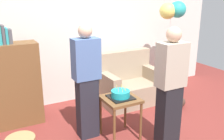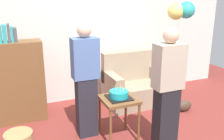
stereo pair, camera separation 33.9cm
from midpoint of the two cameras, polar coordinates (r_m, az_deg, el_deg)
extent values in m
cube|color=silver|center=(4.87, -3.18, 9.09)|extent=(6.00, 0.10, 2.70)
cube|color=gray|center=(4.82, 7.29, -5.31)|extent=(1.10, 0.70, 0.40)
cube|color=gray|center=(4.89, 5.94, 1.01)|extent=(1.10, 0.16, 0.56)
cube|color=gray|center=(4.50, 2.23, -2.44)|extent=(0.16, 0.70, 0.24)
cube|color=gray|center=(4.95, 12.17, -1.01)|extent=(0.16, 0.70, 0.24)
cube|color=brown|center=(4.25, -18.13, -2.64)|extent=(0.80, 0.36, 1.30)
cube|color=teal|center=(4.06, -20.71, 7.63)|extent=(0.06, 0.21, 0.26)
cube|color=#4C4C51|center=(4.06, -19.92, 7.77)|extent=(0.04, 0.20, 0.27)
cube|color=teal|center=(4.07, -19.28, 7.56)|extent=(0.04, 0.19, 0.23)
cube|color=#4C4C51|center=(4.07, -18.61, 7.48)|extent=(0.05, 0.17, 0.21)
cube|color=brown|center=(3.56, 4.30, -6.61)|extent=(0.48, 0.48, 0.04)
cylinder|color=brown|center=(3.45, 2.58, -13.15)|extent=(0.04, 0.04, 0.57)
cylinder|color=brown|center=(3.62, 8.75, -11.74)|extent=(0.04, 0.04, 0.57)
cylinder|color=brown|center=(3.78, -0.14, -10.21)|extent=(0.04, 0.04, 0.57)
cylinder|color=brown|center=(3.94, 5.58, -9.10)|extent=(0.04, 0.04, 0.57)
cube|color=black|center=(3.55, 4.31, -6.20)|extent=(0.32, 0.32, 0.02)
cylinder|color=teal|center=(3.53, 4.33, -5.41)|extent=(0.26, 0.26, 0.09)
cylinder|color=#F2CC4C|center=(3.53, 5.19, -4.12)|extent=(0.01, 0.01, 0.06)
cylinder|color=#F2CC4C|center=(3.56, 4.61, -3.84)|extent=(0.01, 0.01, 0.06)
cylinder|color=#F2CC4C|center=(3.56, 3.52, -3.88)|extent=(0.01, 0.01, 0.06)
cylinder|color=#66B2E5|center=(3.50, 3.17, -4.26)|extent=(0.01, 0.01, 0.06)
cylinder|color=#EA668C|center=(3.45, 3.81, -4.56)|extent=(0.01, 0.01, 0.06)
cylinder|color=#F2CC4C|center=(3.44, 4.71, -4.74)|extent=(0.01, 0.01, 0.05)
cylinder|color=#F2CC4C|center=(3.48, 5.40, -4.51)|extent=(0.01, 0.01, 0.05)
cube|color=#23232D|center=(3.70, -3.08, -8.28)|extent=(0.28, 0.20, 0.88)
cube|color=#4C6BA3|center=(3.45, -3.27, 2.60)|extent=(0.36, 0.22, 0.56)
sphere|color=#D1A889|center=(3.38, -3.37, 8.77)|extent=(0.19, 0.19, 0.19)
cube|color=black|center=(3.45, 14.66, -10.83)|extent=(0.28, 0.20, 0.88)
cube|color=#B2A893|center=(3.18, 15.62, 0.75)|extent=(0.36, 0.22, 0.56)
sphere|color=#D1A889|center=(3.10, 16.17, 7.41)|extent=(0.19, 0.19, 0.19)
ellipsoid|color=#473328|center=(4.75, 17.91, -7.67)|extent=(0.28, 0.14, 0.20)
cylinder|color=silver|center=(5.12, 16.00, 2.60)|extent=(0.00, 0.00, 1.61)
sphere|color=#E5D666|center=(4.92, 16.05, 12.46)|extent=(0.30, 0.30, 0.30)
sphere|color=#2DADA8|center=(4.99, 18.22, 12.63)|extent=(0.31, 0.31, 0.31)
camera|label=1|loc=(0.17, -87.34, 0.81)|focal=40.90mm
camera|label=2|loc=(0.17, 92.66, -0.81)|focal=40.90mm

